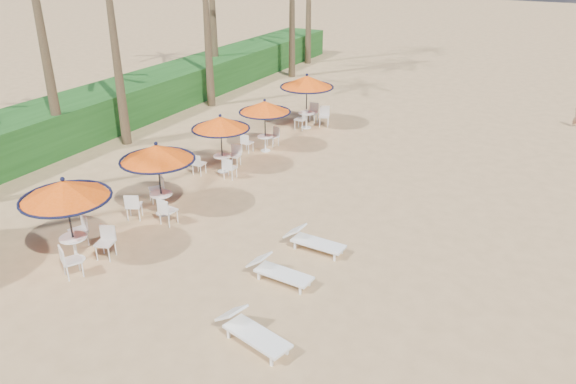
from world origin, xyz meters
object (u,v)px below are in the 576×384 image
at_px(station_0, 68,200).
at_px(lounger_near, 251,330).
at_px(lounger_mid, 278,271).
at_px(station_2, 221,130).
at_px(station_3, 264,111).
at_px(station_4, 308,88).
at_px(station_1, 156,162).
at_px(lounger_far, 312,240).

relative_size(station_0, lounger_near, 1.27).
relative_size(station_0, lounger_mid, 1.37).
xyz_separation_m(station_2, station_3, (0.27, 2.82, 0.03)).
bearing_deg(lounger_near, station_3, 133.11).
distance_m(station_2, station_4, 6.53).
distance_m(station_1, lounger_far, 5.62).
distance_m(station_0, station_4, 13.85).
relative_size(station_2, station_4, 0.89).
bearing_deg(station_2, station_3, 84.60).
distance_m(station_2, station_3, 2.83).
bearing_deg(station_1, station_2, 93.33).
bearing_deg(station_0, lounger_mid, 17.28).
xyz_separation_m(station_1, lounger_far, (5.41, 0.22, -1.53)).
relative_size(station_2, lounger_far, 1.25).
height_order(station_0, station_3, station_0).
bearing_deg(station_1, lounger_mid, -17.55).
bearing_deg(station_1, station_0, -93.39).
bearing_deg(station_2, station_0, -89.77).
relative_size(station_4, lounger_far, 1.41).
height_order(station_2, lounger_mid, station_2).
bearing_deg(lounger_far, station_3, 132.58).
height_order(station_4, lounger_mid, station_4).
bearing_deg(station_0, station_2, 90.23).
bearing_deg(station_3, station_1, -90.31).
relative_size(station_1, station_4, 0.96).
xyz_separation_m(station_2, lounger_mid, (5.52, -5.63, -1.39)).
distance_m(station_3, lounger_far, 8.60).
relative_size(station_3, lounger_near, 1.13).
bearing_deg(station_0, lounger_near, -6.95).
bearing_deg(station_1, lounger_near, -34.78).
relative_size(lounger_near, lounger_mid, 1.08).
height_order(station_0, lounger_mid, station_0).
bearing_deg(lounger_near, station_4, 125.99).
relative_size(station_0, station_1, 1.02).
distance_m(station_0, lounger_near, 6.38).
height_order(station_3, station_4, station_4).
distance_m(station_1, lounger_near, 7.40).
relative_size(station_0, lounger_far, 1.37).
distance_m(station_0, lounger_far, 6.84).
bearing_deg(lounger_near, station_1, 159.88).
xyz_separation_m(station_0, lounger_near, (6.15, -0.75, -1.54)).
height_order(station_3, lounger_mid, station_3).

